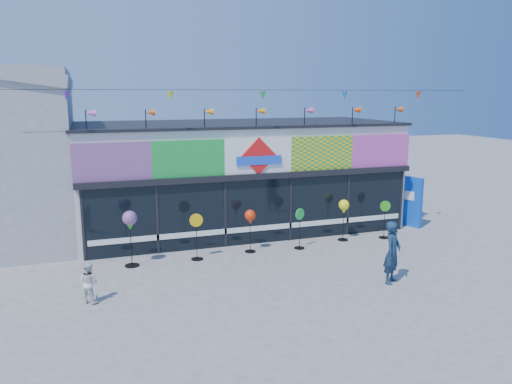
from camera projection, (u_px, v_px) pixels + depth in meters
name	position (u px, v px, depth m)	size (l,w,h in m)	color
ground	(297.00, 276.00, 14.43)	(80.00, 80.00, 0.00)	slate
kite_shop	(237.00, 175.00, 19.55)	(16.00, 5.70, 5.31)	silver
blue_sign	(411.00, 202.00, 19.68)	(0.46, 0.99, 1.98)	blue
spinner_0	(130.00, 222.00, 14.99)	(0.44, 0.44, 1.74)	black
spinner_1	(197.00, 235.00, 15.71)	(0.42, 0.38, 1.50)	black
spinner_2	(250.00, 218.00, 16.40)	(0.36, 0.36, 1.44)	black
spinner_3	(300.00, 227.00, 16.85)	(0.38, 0.36, 1.40)	black
spinner_4	(344.00, 208.00, 17.71)	(0.38, 0.38, 1.49)	black
spinner_5	(385.00, 218.00, 18.07)	(0.39, 0.35, 1.39)	black
adult_man	(392.00, 252.00, 13.77)	(0.64, 0.42, 1.75)	#152B43
child	(89.00, 283.00, 12.51)	(0.51, 0.30, 1.06)	white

